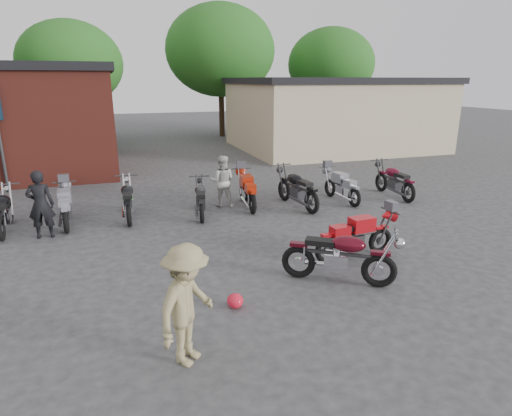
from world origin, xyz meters
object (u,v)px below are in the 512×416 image
object	(u,v)px
person_tan	(187,305)
row_bike_2	(128,198)
row_bike_0	(4,209)
sportbike	(357,234)
person_dark	(41,205)
row_bike_3	(201,197)
row_bike_6	(341,185)
vintage_motorcycle	(341,253)
helmet	(235,301)
row_bike_1	(65,205)
row_bike_7	(394,179)
row_bike_4	(247,189)
person_light	(222,181)
row_bike_5	(297,186)

from	to	relation	value
person_tan	row_bike_2	distance (m)	6.81
row_bike_0	sportbike	bearing A→B (deg)	-123.48
person_dark	row_bike_3	bearing A→B (deg)	-170.85
row_bike_6	row_bike_3	bearing A→B (deg)	85.77
row_bike_2	row_bike_6	bearing A→B (deg)	-91.31
vintage_motorcycle	row_bike_3	world-z (taller)	vintage_motorcycle
row_bike_0	person_tan	bearing A→B (deg)	-156.06
person_tan	row_bike_3	world-z (taller)	person_tan
helmet	row_bike_0	world-z (taller)	row_bike_0
row_bike_1	row_bike_7	bearing A→B (deg)	-95.32
helmet	row_bike_4	distance (m)	5.97
person_tan	row_bike_4	distance (m)	7.40
sportbike	person_dark	world-z (taller)	person_dark
helmet	person_light	distance (m)	6.09
row_bike_2	row_bike_7	distance (m)	8.31
row_bike_2	row_bike_4	xyz separation A→B (m)	(3.43, -0.01, -0.01)
row_bike_3	row_bike_6	world-z (taller)	same
row_bike_6	helmet	bearing A→B (deg)	132.18
person_light	row_bike_5	world-z (taller)	person_light
person_dark	row_bike_6	distance (m)	8.43
row_bike_3	row_bike_6	size ratio (longest dim) A/B	1.00
helmet	row_bike_5	bearing A→B (deg)	56.58
row_bike_1	row_bike_4	bearing A→B (deg)	-92.71
person_tan	row_bike_5	world-z (taller)	person_tan
row_bike_0	row_bike_7	world-z (taller)	row_bike_7
vintage_motorcycle	row_bike_4	world-z (taller)	vintage_motorcycle
person_dark	row_bike_4	bearing A→B (deg)	-168.98
row_bike_5	person_light	bearing A→B (deg)	62.81
person_light	row_bike_3	world-z (taller)	person_light
row_bike_4	row_bike_5	xyz separation A→B (m)	(1.41, -0.46, 0.06)
person_dark	row_bike_7	world-z (taller)	person_dark
row_bike_4	row_bike_7	world-z (taller)	row_bike_7
person_tan	row_bike_6	bearing A→B (deg)	0.11
person_light	row_bike_4	bearing A→B (deg)	176.67
person_dark	person_tan	world-z (taller)	person_tan
row_bike_4	row_bike_2	bearing A→B (deg)	95.51
vintage_motorcycle	row_bike_4	xyz separation A→B (m)	(-0.13, 5.35, -0.03)
person_tan	row_bike_4	xyz separation A→B (m)	(2.97, 6.77, -0.28)
row_bike_2	row_bike_5	xyz separation A→B (m)	(4.84, -0.47, 0.05)
person_light	person_tan	distance (m)	7.43
helmet	person_light	bearing A→B (deg)	77.48
row_bike_4	person_dark	bearing A→B (deg)	105.28
helmet	row_bike_1	distance (m)	6.34
sportbike	person_dark	distance (m)	7.37
vintage_motorcycle	sportbike	world-z (taller)	vintage_motorcycle
row_bike_3	row_bike_6	distance (m)	4.46
row_bike_2	row_bike_7	world-z (taller)	row_bike_7
row_bike_6	person_tan	bearing A→B (deg)	132.75
person_dark	row_bike_3	size ratio (longest dim) A/B	0.90
row_bike_1	helmet	bearing A→B (deg)	-154.89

